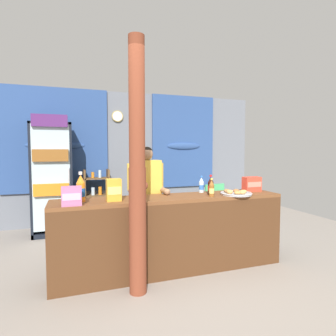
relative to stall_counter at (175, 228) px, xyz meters
The scene contains 16 objects.
ground_plane 0.99m from the stall_counter, 91.14° to the left, with size 8.10×8.10×0.00m, color gray.
back_wall_curtained 2.85m from the stall_counter, 91.28° to the left, with size 5.59×0.22×2.65m.
stall_counter is the anchor object (origin of this frame).
timber_post 0.91m from the stall_counter, 149.78° to the right, with size 0.20×0.18×2.60m.
drink_fridge 2.69m from the stall_counter, 123.97° to the left, with size 0.67×0.67×2.06m.
bottle_shelf_rack 2.51m from the stall_counter, 106.42° to the left, with size 0.48×0.28×1.10m.
plastic_lawn_chair 2.01m from the stall_counter, 50.45° to the left, with size 0.52×0.52×0.86m.
shopkeeper 0.68m from the stall_counter, 113.33° to the left, with size 0.50×0.42×1.53m.
soda_bottle_orange_soda 1.17m from the stall_counter, behind, with size 0.10×0.10×0.33m.
soda_bottle_iced_tea 0.65m from the stall_counter, ahead, with size 0.06×0.06×0.22m.
soda_bottle_cola 0.71m from the stall_counter, 11.12° to the left, with size 0.08×0.08×0.25m.
soda_bottle_water 0.73m from the stall_counter, 31.37° to the left, with size 0.07×0.07×0.22m.
snack_box_crackers 1.28m from the stall_counter, ahead, with size 0.24×0.13×0.20m.
snack_box_choco_powder 0.86m from the stall_counter, behind, with size 0.16×0.13×0.25m.
snack_box_wafer 1.24m from the stall_counter, behind, with size 0.19×0.11×0.20m.
pastry_tray 0.90m from the stall_counter, ahead, with size 0.40×0.40×0.07m.
Camera 1 is at (-1.12, -2.63, 1.48)m, focal length 29.87 mm.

